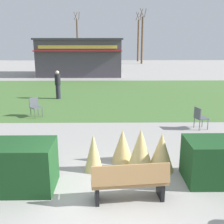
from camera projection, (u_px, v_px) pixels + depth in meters
The scene contains 16 objects.
ground_plane at pixel (104, 202), 6.11m from camera, with size 80.00×80.00×0.00m, color #999691.
lawn_patch at pixel (107, 95), 17.61m from camera, with size 36.00×12.00×0.01m, color #446B33.
park_bench at pixel (130, 182), 6.04m from camera, with size 1.75×0.70×0.95m.
hedge_left at pixel (9, 166), 6.54m from camera, with size 2.19×1.10×1.16m, color #19421E.
ornamental_grass_behind_left at pixel (161, 152), 7.47m from camera, with size 0.71×0.71×1.07m, color tan.
ornamental_grass_behind_right at pixel (141, 150), 7.47m from camera, with size 0.76×0.76×1.20m, color tan.
ornamental_grass_behind_center at pixel (93, 152), 7.45m from camera, with size 0.51×0.51×1.06m, color tan.
ornamental_grass_behind_far at pixel (122, 146), 8.01m from camera, with size 0.65×0.65×0.98m, color tan.
food_kiosk at pixel (80, 57), 26.65m from camera, with size 8.10×5.06×3.53m.
cafe_chair_west at pixel (35, 105), 12.63m from camera, with size 0.62×0.62×0.89m.
cafe_chair_center at pixel (200, 116), 10.88m from camera, with size 0.54×0.54×0.89m.
person_strolling at pixel (58, 85), 16.26m from camera, with size 0.34×0.34×1.69m.
parked_car_west_slot at pixel (90, 61), 34.88m from camera, with size 4.24×2.14×1.20m.
tree_left_bg at pixel (77, 40), 41.65m from camera, with size 0.91×0.96×7.28m.
tree_right_bg at pixel (138, 40), 41.85m from camera, with size 0.91×0.96×7.24m.
tree_center_bg at pixel (142, 39), 37.80m from camera, with size 0.91×0.96×7.38m.
Camera 1 is at (0.11, -5.36, 3.56)m, focal length 43.78 mm.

